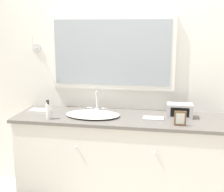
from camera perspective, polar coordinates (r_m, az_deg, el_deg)
wall_back at (r=3.22m, az=2.31°, el=4.35°), size 8.00×0.18×2.55m
vanity_counter at (r=3.15m, az=1.44°, el=-11.66°), size 2.03×0.59×0.90m
sink_basin at (r=3.01m, az=-3.52°, el=-3.31°), size 0.52×0.38×0.21m
soap_bottle at (r=2.96m, az=-11.52°, el=-2.71°), size 0.05×0.05×0.18m
appliance_box at (r=3.02m, az=12.26°, el=-2.62°), size 0.24×0.14×0.13m
picture_frame at (r=2.77m, az=12.37°, el=-4.04°), size 0.10×0.01×0.13m
hand_towel_near_sink at (r=3.20m, az=-12.98°, el=-2.71°), size 0.20×0.11×0.03m
metal_tray at (r=2.95m, az=7.56°, el=-4.04°), size 0.19×0.12×0.01m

